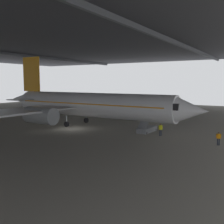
{
  "coord_description": "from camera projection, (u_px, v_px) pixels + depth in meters",
  "views": [
    {
      "loc": [
        -31.51,
        -26.26,
        7.21
      ],
      "look_at": [
        3.45,
        -5.05,
        2.63
      ],
      "focal_mm": 42.56,
      "sensor_mm": 36.0,
      "label": 1
    }
  ],
  "objects": [
    {
      "name": "ground_plane",
      "position": [
        73.0,
        129.0,
        41.11
      ],
      "size": [
        110.0,
        110.0,
        0.0
      ],
      "primitive_type": "plane",
      "color": "gray"
    },
    {
      "name": "boarding_stairs",
      "position": [
        147.0,
        127.0,
        38.82
      ],
      "size": [
        4.34,
        1.61,
        4.76
      ],
      "color": "slate",
      "rests_on": "ground_plane"
    },
    {
      "name": "airplane_main",
      "position": [
        87.0,
        105.0,
        43.69
      ],
      "size": [
        36.94,
        38.38,
        11.95
      ],
      "color": "white",
      "rests_on": "ground_plane"
    },
    {
      "name": "hangar_structure",
      "position": [
        10.0,
        37.0,
        46.47
      ],
      "size": [
        121.0,
        99.0,
        15.8
      ],
      "color": "#4C4F54",
      "rests_on": "ground_plane"
    },
    {
      "name": "crew_worker_by_stairs",
      "position": [
        161.0,
        129.0,
        35.74
      ],
      "size": [
        0.4,
        0.45,
        1.7
      ],
      "color": "#232838",
      "rests_on": "ground_plane"
    },
    {
      "name": "crew_worker_near_nose",
      "position": [
        219.0,
        138.0,
        30.38
      ],
      "size": [
        0.35,
        0.51,
        1.58
      ],
      "color": "#232838",
      "rests_on": "ground_plane"
    }
  ]
}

